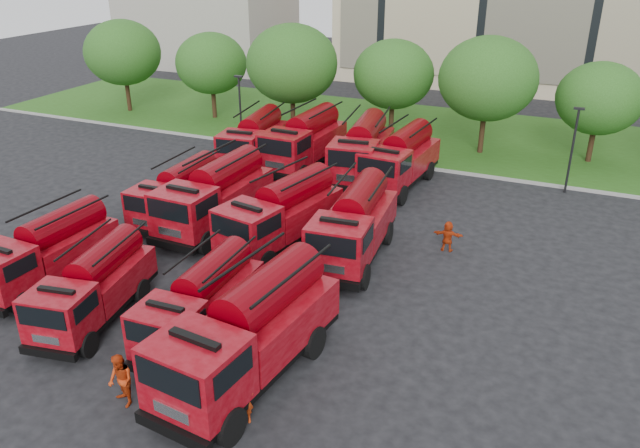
% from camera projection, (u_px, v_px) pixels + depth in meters
% --- Properties ---
extents(ground, '(140.00, 140.00, 0.00)m').
position_uv_depth(ground, '(242.00, 286.00, 27.03)').
color(ground, black).
rests_on(ground, ground).
extents(lawn, '(70.00, 16.00, 0.12)m').
position_uv_depth(lawn, '(411.00, 130.00, 48.62)').
color(lawn, '#264C14').
rests_on(lawn, ground).
extents(curb, '(70.00, 0.30, 0.14)m').
position_uv_depth(curb, '(377.00, 161.00, 41.88)').
color(curb, gray).
rests_on(curb, ground).
extents(side_building, '(18.00, 12.00, 10.00)m').
position_uv_depth(side_building, '(207.00, 20.00, 72.51)').
color(side_building, '#9D968B').
rests_on(side_building, ground).
extents(tree_0, '(6.30, 6.30, 7.70)m').
position_uv_depth(tree_0, '(123.00, 53.00, 52.02)').
color(tree_0, '#382314').
rests_on(tree_0, ground).
extents(tree_1, '(5.71, 5.71, 6.98)m').
position_uv_depth(tree_1, '(211.00, 63.00, 50.11)').
color(tree_1, '#382314').
rests_on(tree_1, ground).
extents(tree_2, '(6.72, 6.72, 8.22)m').
position_uv_depth(tree_2, '(292.00, 64.00, 45.60)').
color(tree_2, '#382314').
rests_on(tree_2, ground).
extents(tree_3, '(5.88, 5.88, 7.19)m').
position_uv_depth(tree_3, '(393.00, 74.00, 45.39)').
color(tree_3, '#382314').
rests_on(tree_3, ground).
extents(tree_4, '(6.55, 6.55, 8.01)m').
position_uv_depth(tree_4, '(488.00, 79.00, 41.36)').
color(tree_4, '#382314').
rests_on(tree_4, ground).
extents(tree_5, '(5.46, 5.46, 6.68)m').
position_uv_depth(tree_5, '(600.00, 99.00, 39.99)').
color(tree_5, '#382314').
rests_on(tree_5, ground).
extents(lamp_post_0, '(0.60, 0.25, 5.11)m').
position_uv_depth(lamp_post_0, '(240.00, 107.00, 43.78)').
color(lamp_post_0, black).
rests_on(lamp_post_0, ground).
extents(lamp_post_1, '(0.60, 0.25, 5.11)m').
position_uv_depth(lamp_post_1, '(573.00, 146.00, 35.72)').
color(lamp_post_1, black).
rests_on(lamp_post_1, ground).
extents(fire_truck_0, '(2.66, 6.74, 3.03)m').
position_uv_depth(fire_truck_0, '(47.00, 250.00, 26.74)').
color(fire_truck_0, black).
rests_on(fire_truck_0, ground).
extents(fire_truck_1, '(3.23, 6.59, 2.87)m').
position_uv_depth(fire_truck_1, '(94.00, 286.00, 24.13)').
color(fire_truck_1, black).
rests_on(fire_truck_1, ground).
extents(fire_truck_2, '(2.53, 6.45, 2.90)m').
position_uv_depth(fire_truck_2, '(201.00, 302.00, 23.08)').
color(fire_truck_2, black).
rests_on(fire_truck_2, ground).
extents(fire_truck_3, '(3.58, 8.16, 3.60)m').
position_uv_depth(fire_truck_3, '(250.00, 332.00, 20.73)').
color(fire_truck_3, black).
rests_on(fire_truck_3, ground).
extents(fire_truck_4, '(2.52, 6.56, 2.96)m').
position_uv_depth(fire_truck_4, '(179.00, 193.00, 32.87)').
color(fire_truck_4, black).
rests_on(fire_truck_4, ground).
extents(fire_truck_5, '(3.02, 7.79, 3.51)m').
position_uv_depth(fire_truck_5, '(215.00, 196.00, 31.79)').
color(fire_truck_5, black).
rests_on(fire_truck_5, ground).
extents(fire_truck_6, '(3.89, 7.69, 3.34)m').
position_uv_depth(fire_truck_6, '(281.00, 214.00, 29.93)').
color(fire_truck_6, black).
rests_on(fire_truck_6, ground).
extents(fire_truck_7, '(3.26, 7.62, 3.37)m').
position_uv_depth(fire_truck_7, '(354.00, 224.00, 28.76)').
color(fire_truck_7, black).
rests_on(fire_truck_7, ground).
extents(fire_truck_8, '(3.50, 7.58, 3.32)m').
position_uv_depth(fire_truck_8, '(255.00, 140.00, 40.86)').
color(fire_truck_8, black).
rests_on(fire_truck_8, ground).
extents(fire_truck_9, '(3.16, 7.95, 3.56)m').
position_uv_depth(fire_truck_9, '(304.00, 141.00, 40.32)').
color(fire_truck_9, black).
rests_on(fire_truck_9, ground).
extents(fire_truck_10, '(3.81, 8.21, 3.60)m').
position_uv_depth(fire_truck_10, '(362.00, 150.00, 38.49)').
color(fire_truck_10, black).
rests_on(fire_truck_10, ground).
extents(fire_truck_11, '(3.22, 7.68, 3.41)m').
position_uv_depth(fire_truck_11, '(400.00, 159.00, 37.21)').
color(fire_truck_11, black).
rests_on(fire_truck_11, ground).
extents(firefighter_0, '(0.73, 0.65, 1.64)m').
position_uv_depth(firefighter_0, '(245.00, 421.00, 19.47)').
color(firefighter_0, '#B7320E').
rests_on(firefighter_0, ground).
extents(firefighter_1, '(1.03, 0.84, 1.85)m').
position_uv_depth(firefighter_1, '(125.00, 404.00, 20.18)').
color(firefighter_1, '#B7320E').
rests_on(firefighter_1, ground).
extents(firefighter_2, '(0.87, 1.14, 1.71)m').
position_uv_depth(firefighter_2, '(196.00, 429.00, 19.16)').
color(firefighter_2, '#B7320E').
rests_on(firefighter_2, ground).
extents(firefighter_3, '(1.12, 0.92, 1.54)m').
position_uv_depth(firefighter_3, '(305.00, 353.00, 22.65)').
color(firefighter_3, black).
rests_on(firefighter_3, ground).
extents(firefighter_4, '(0.84, 0.93, 1.59)m').
position_uv_depth(firefighter_4, '(171.00, 230.00, 32.20)').
color(firefighter_4, black).
rests_on(firefighter_4, ground).
extents(firefighter_5, '(1.46, 0.73, 1.52)m').
position_uv_depth(firefighter_5, '(446.00, 250.00, 30.07)').
color(firefighter_5, '#B7320E').
rests_on(firefighter_5, ground).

